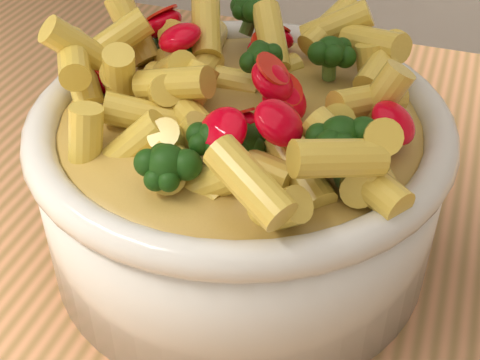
% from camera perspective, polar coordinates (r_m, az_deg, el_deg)
% --- Properties ---
extents(serving_bowl, '(0.26, 0.26, 0.11)m').
position_cam_1_polar(serving_bowl, '(0.44, 0.00, 0.14)').
color(serving_bowl, silver).
rests_on(serving_bowl, table).
extents(pasta_salad, '(0.21, 0.21, 0.05)m').
position_cam_1_polar(pasta_salad, '(0.40, 0.00, 8.12)').
color(pasta_salad, '#FCD74F').
rests_on(pasta_salad, serving_bowl).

